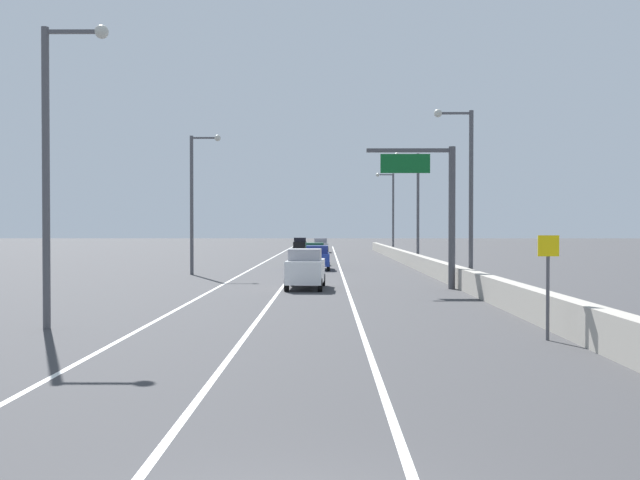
{
  "coord_description": "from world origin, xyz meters",
  "views": [
    {
      "loc": [
        0.4,
        -7.27,
        3.19
      ],
      "look_at": [
        -0.13,
        52.44,
        2.23
      ],
      "focal_mm": 40.25,
      "sensor_mm": 36.0,
      "label": 1
    }
  ],
  "objects_px": {
    "lamp_post_left_mid": "(196,194)",
    "car_blue_4": "(317,258)",
    "lamp_post_left_near": "(54,154)",
    "car_silver_1": "(321,245)",
    "lamp_post_right_second": "(466,185)",
    "car_green_3": "(314,254)",
    "speed_advisory_sign": "(548,279)",
    "car_black_0": "(300,244)",
    "lamp_post_right_fourth": "(391,208)",
    "lamp_post_right_third": "(415,201)",
    "car_white_2": "(306,269)",
    "overhead_sign_gantry": "(438,199)"
  },
  "relations": [
    {
      "from": "lamp_post_right_second",
      "to": "car_blue_4",
      "type": "bearing_deg",
      "value": 116.76
    },
    {
      "from": "lamp_post_left_mid",
      "to": "lamp_post_right_third",
      "type": "bearing_deg",
      "value": 35.33
    },
    {
      "from": "lamp_post_right_second",
      "to": "car_white_2",
      "type": "relative_size",
      "value": 2.13
    },
    {
      "from": "lamp_post_left_near",
      "to": "car_silver_1",
      "type": "relative_size",
      "value": 2.15
    },
    {
      "from": "overhead_sign_gantry",
      "to": "car_green_3",
      "type": "xyz_separation_m",
      "value": [
        -6.93,
        25.61,
        -3.76
      ]
    },
    {
      "from": "car_black_0",
      "to": "car_blue_4",
      "type": "distance_m",
      "value": 45.67
    },
    {
      "from": "speed_advisory_sign",
      "to": "car_white_2",
      "type": "distance_m",
      "value": 18.95
    },
    {
      "from": "overhead_sign_gantry",
      "to": "car_blue_4",
      "type": "bearing_deg",
      "value": 110.5
    },
    {
      "from": "lamp_post_left_mid",
      "to": "car_blue_4",
      "type": "xyz_separation_m",
      "value": [
        8.32,
        5.99,
        -4.63
      ]
    },
    {
      "from": "lamp_post_right_second",
      "to": "lamp_post_left_mid",
      "type": "xyz_separation_m",
      "value": [
        -16.6,
        10.44,
        0.0
      ]
    },
    {
      "from": "car_silver_1",
      "to": "car_white_2",
      "type": "height_order",
      "value": "car_white_2"
    },
    {
      "from": "lamp_post_right_third",
      "to": "lamp_post_left_mid",
      "type": "distance_m",
      "value": 20.31
    },
    {
      "from": "speed_advisory_sign",
      "to": "overhead_sign_gantry",
      "type": "bearing_deg",
      "value": 91.46
    },
    {
      "from": "car_blue_4",
      "to": "speed_advisory_sign",
      "type": "bearing_deg",
      "value": -78.63
    },
    {
      "from": "lamp_post_right_second",
      "to": "lamp_post_right_third",
      "type": "xyz_separation_m",
      "value": [
        -0.04,
        22.18,
        0.0
      ]
    },
    {
      "from": "car_black_0",
      "to": "car_silver_1",
      "type": "height_order",
      "value": "car_black_0"
    },
    {
      "from": "lamp_post_right_fourth",
      "to": "car_blue_4",
      "type": "relative_size",
      "value": 2.15
    },
    {
      "from": "lamp_post_left_near",
      "to": "car_black_0",
      "type": "relative_size",
      "value": 2.13
    },
    {
      "from": "speed_advisory_sign",
      "to": "lamp_post_right_fourth",
      "type": "relative_size",
      "value": 0.31
    },
    {
      "from": "car_silver_1",
      "to": "car_blue_4",
      "type": "height_order",
      "value": "car_silver_1"
    },
    {
      "from": "overhead_sign_gantry",
      "to": "speed_advisory_sign",
      "type": "xyz_separation_m",
      "value": [
        0.44,
        -17.32,
        -2.96
      ]
    },
    {
      "from": "lamp_post_right_third",
      "to": "car_black_0",
      "type": "height_order",
      "value": "lamp_post_right_third"
    },
    {
      "from": "car_silver_1",
      "to": "speed_advisory_sign",
      "type": "bearing_deg",
      "value": -84.62
    },
    {
      "from": "car_silver_1",
      "to": "car_blue_4",
      "type": "distance_m",
      "value": 39.73
    },
    {
      "from": "speed_advisory_sign",
      "to": "lamp_post_left_mid",
      "type": "distance_m",
      "value": 32.95
    },
    {
      "from": "overhead_sign_gantry",
      "to": "lamp_post_right_second",
      "type": "xyz_separation_m",
      "value": [
        1.71,
        1.16,
        0.84
      ]
    },
    {
      "from": "lamp_post_left_near",
      "to": "car_blue_4",
      "type": "distance_m",
      "value": 33.88
    },
    {
      "from": "lamp_post_right_second",
      "to": "lamp_post_left_mid",
      "type": "distance_m",
      "value": 19.61
    },
    {
      "from": "speed_advisory_sign",
      "to": "car_silver_1",
      "type": "distance_m",
      "value": 74.97
    },
    {
      "from": "car_green_3",
      "to": "car_blue_4",
      "type": "relative_size",
      "value": 1.03
    },
    {
      "from": "car_black_0",
      "to": "overhead_sign_gantry",
      "type": "bearing_deg",
      "value": -81.36
    },
    {
      "from": "lamp_post_right_second",
      "to": "car_green_3",
      "type": "relative_size",
      "value": 2.09
    },
    {
      "from": "speed_advisory_sign",
      "to": "lamp_post_left_near",
      "type": "bearing_deg",
      "value": 171.25
    },
    {
      "from": "lamp_post_left_mid",
      "to": "speed_advisory_sign",
      "type": "bearing_deg",
      "value": -62.06
    },
    {
      "from": "car_blue_4",
      "to": "lamp_post_right_second",
      "type": "bearing_deg",
      "value": -63.24
    },
    {
      "from": "lamp_post_right_third",
      "to": "car_white_2",
      "type": "relative_size",
      "value": 2.13
    },
    {
      "from": "car_green_3",
      "to": "lamp_post_left_near",
      "type": "bearing_deg",
      "value": -100.59
    },
    {
      "from": "lamp_post_left_near",
      "to": "overhead_sign_gantry",
      "type": "bearing_deg",
      "value": 45.94
    },
    {
      "from": "lamp_post_right_fourth",
      "to": "car_green_3",
      "type": "xyz_separation_m",
      "value": [
        -8.56,
        -19.91,
        -4.6
      ]
    },
    {
      "from": "lamp_post_left_mid",
      "to": "car_green_3",
      "type": "distance_m",
      "value": 16.76
    },
    {
      "from": "lamp_post_left_mid",
      "to": "car_white_2",
      "type": "bearing_deg",
      "value": -55.39
    },
    {
      "from": "lamp_post_left_mid",
      "to": "car_silver_1",
      "type": "relative_size",
      "value": 2.15
    },
    {
      "from": "lamp_post_left_mid",
      "to": "car_white_2",
      "type": "xyz_separation_m",
      "value": [
        7.93,
        -11.49,
        -4.51
      ]
    },
    {
      "from": "car_blue_4",
      "to": "car_white_2",
      "type": "bearing_deg",
      "value": -91.28
    },
    {
      "from": "lamp_post_left_near",
      "to": "car_silver_1",
      "type": "bearing_deg",
      "value": 83.74
    },
    {
      "from": "lamp_post_right_fourth",
      "to": "car_black_0",
      "type": "bearing_deg",
      "value": 122.46
    },
    {
      "from": "lamp_post_right_third",
      "to": "car_blue_4",
      "type": "height_order",
      "value": "lamp_post_right_third"
    },
    {
      "from": "lamp_post_right_second",
      "to": "lamp_post_right_third",
      "type": "bearing_deg",
      "value": 90.09
    },
    {
      "from": "speed_advisory_sign",
      "to": "car_black_0",
      "type": "relative_size",
      "value": 0.66
    },
    {
      "from": "overhead_sign_gantry",
      "to": "car_blue_4",
      "type": "distance_m",
      "value": 19.16
    }
  ]
}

